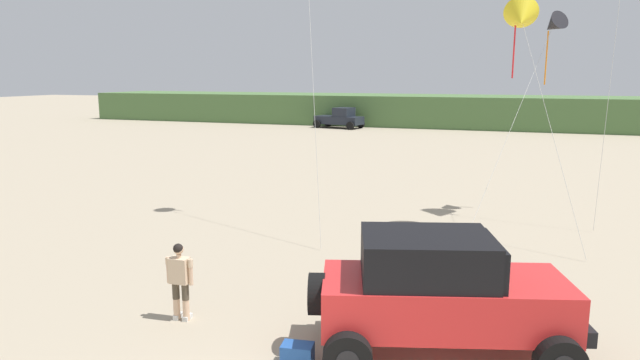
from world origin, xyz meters
name	(u,v)px	position (x,y,z in m)	size (l,w,h in m)	color
dune_ridge	(506,112)	(2.48, 51.97, 1.51)	(90.00, 8.83, 3.03)	#4C703D
jeep	(440,291)	(2.06, 3.89, 1.20)	(5.02, 3.48, 2.26)	red
person_watching	(180,277)	(-3.23, 3.58, 0.94)	(0.62, 0.32, 1.67)	#DBB28E
cooler_box	(297,354)	(-0.25, 2.65, 0.19)	(0.56, 0.36, 0.38)	#23519E
distant_pickup	(340,118)	(-12.69, 45.94, 0.94)	(4.91, 3.30, 1.98)	#1E232D
kite_green_box	(553,26)	(4.27, 16.25, 6.80)	(2.87, 6.21, 7.35)	black
kite_yellow_diamond	(521,18)	(3.17, 12.91, 6.79)	(2.77, 3.17, 7.51)	yellow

